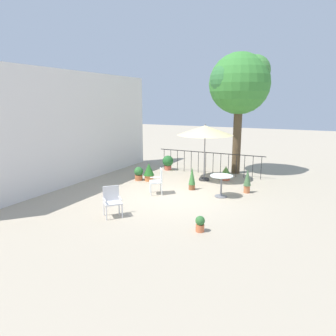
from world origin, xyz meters
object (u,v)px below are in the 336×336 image
Objects in this scene: patio_umbrella_0 at (205,131)px; potted_plant_0 at (226,173)px; potted_plant_4 at (247,180)px; potted_plant_5 at (192,178)px; shade_tree at (239,84)px; patio_chair_0 at (112,199)px; patio_chair_1 at (158,180)px; potted_plant_1 at (168,162)px; potted_plant_2 at (149,171)px; potted_plant_6 at (200,223)px; cafe_table_0 at (221,182)px; potted_plant_3 at (139,173)px.

patio_umbrella_0 reaches higher than potted_plant_0.
potted_plant_4 is 2.04m from potted_plant_5.
potted_plant_0 is at bearing 179.83° from shade_tree.
patio_chair_0 is at bearing 162.45° from potted_plant_0.
patio_chair_1 is (2.58, -0.15, 0.03)m from patio_chair_0.
potted_plant_1 is (0.71, 3.11, 0.07)m from potted_plant_0.
shade_tree reaches higher than potted_plant_1.
patio_chair_1 is at bearing 151.98° from potted_plant_0.
potted_plant_6 is at bearing -136.52° from potted_plant_2.
patio_chair_0 is at bearing 144.48° from cafe_table_0.
shade_tree is 6.01× the size of potted_plant_4.
shade_tree is 6.21× the size of potted_plant_5.
potted_plant_4 is 2.14× the size of potted_plant_6.
patio_chair_0 reaches higher than cafe_table_0.
potted_plant_3 is at bearing 103.00° from potted_plant_2.
patio_chair_1 is 1.04× the size of potted_plant_4.
potted_plant_6 is at bearing -170.61° from potted_plant_0.
patio_chair_0 reaches higher than potted_plant_2.
potted_plant_5 is at bearing -139.06° from potted_plant_1.
potted_plant_3 is 0.66× the size of potted_plant_5.
potted_plant_3 is (-2.38, 0.22, -0.09)m from potted_plant_1.
shade_tree reaches higher than potted_plant_2.
potted_plant_1 is 0.81× the size of potted_plant_5.
potted_plant_2 is at bearing 90.76° from potted_plant_4.
cafe_table_0 is at bearing -100.94° from potted_plant_3.
patio_chair_1 is 4.06m from potted_plant_1.
potted_plant_5 reaches higher than potted_plant_3.
patio_chair_1 is 3.27m from potted_plant_4.
potted_plant_2 is 1.31× the size of potted_plant_3.
potted_plant_6 is at bearing -147.33° from potted_plant_1.
potted_plant_2 is at bearing 137.33° from shade_tree.
shade_tree is 6.05m from patio_chair_1.
shade_tree is 7.12× the size of potted_plant_2.
potted_plant_2 is at bearing 43.48° from potted_plant_6.
potted_plant_5 is (0.39, 1.26, -0.10)m from cafe_table_0.
potted_plant_2 reaches higher than potted_plant_0.
patio_umbrella_0 is 2.83m from potted_plant_4.
potted_plant_4 reaches higher than potted_plant_5.
potted_plant_5 is at bearing -97.71° from potted_plant_3.
potted_plant_3 is (0.74, 3.85, -0.24)m from cafe_table_0.
potted_plant_6 is at bearing -132.61° from potted_plant_3.
shade_tree is 4.88m from potted_plant_1.
patio_chair_1 is 1.39m from potted_plant_5.
potted_plant_6 is at bearing 175.62° from potted_plant_4.
patio_chair_0 is 4.27m from potted_plant_3.
shade_tree is 2.91m from patio_umbrella_0.
patio_umbrella_0 is 2.69× the size of patio_chair_0.
potted_plant_3 is at bearing 174.83° from potted_plant_1.
shade_tree is 9.35× the size of potted_plant_3.
patio_chair_1 is 3.50m from potted_plant_0.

